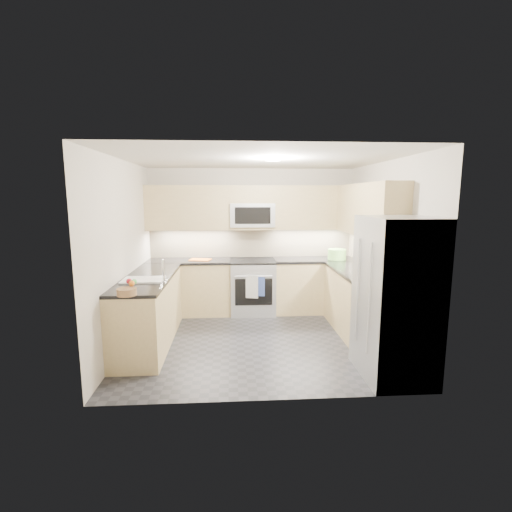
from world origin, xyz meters
The scene contains 37 objects.
floor centered at (0.00, 0.00, 0.00)m, with size 3.60×3.20×0.00m, color #232428.
ceiling centered at (0.00, 0.00, 2.50)m, with size 3.60×3.20×0.02m, color beige.
wall_back centered at (0.00, 1.60, 1.25)m, with size 3.60×0.02×2.50m, color #BDB3A4.
wall_front centered at (0.00, -1.60, 1.25)m, with size 3.60×0.02×2.50m, color #BDB3A4.
wall_left centered at (-1.80, 0.00, 1.25)m, with size 0.02×3.20×2.50m, color #BDB3A4.
wall_right centered at (1.80, 0.00, 1.25)m, with size 0.02×3.20×2.50m, color #BDB3A4.
base_cab_back_left centered at (-1.09, 1.30, 0.45)m, with size 1.42×0.60×0.90m, color tan.
base_cab_back_right centered at (1.09, 1.30, 0.45)m, with size 1.42×0.60×0.90m, color tan.
base_cab_right centered at (1.50, 0.15, 0.45)m, with size 0.60×1.70×0.90m, color tan.
base_cab_peninsula centered at (-1.50, 0.00, 0.45)m, with size 0.60×2.00×0.90m, color tan.
countertop_back_left centered at (-1.09, 1.30, 0.92)m, with size 1.42×0.63×0.04m, color black.
countertop_back_right centered at (1.09, 1.30, 0.92)m, with size 1.42×0.63×0.04m, color black.
countertop_right centered at (1.50, 0.15, 0.92)m, with size 0.63×1.70×0.04m, color black.
countertop_peninsula centered at (-1.50, 0.00, 0.92)m, with size 0.63×2.00×0.04m, color black.
upper_cab_back centered at (0.00, 1.43, 1.83)m, with size 3.60×0.35×0.75m, color tan.
upper_cab_right centered at (1.62, 0.28, 1.83)m, with size 0.35×1.95×0.75m, color tan.
backsplash_back centered at (0.00, 1.60, 1.20)m, with size 3.60×0.01×0.51m, color #C9B591.
backsplash_right centered at (1.80, 0.45, 1.20)m, with size 0.01×2.30×0.51m, color #C9B591.
gas_range centered at (0.00, 1.28, 0.46)m, with size 0.76×0.65×0.91m, color #ACAFB4.
range_cooktop centered at (0.00, 1.28, 0.92)m, with size 0.76×0.65×0.03m, color black.
oven_door_glass centered at (0.00, 0.95, 0.45)m, with size 0.62×0.02×0.45m, color black.
oven_handle centered at (0.00, 0.93, 0.72)m, with size 0.02×0.02×0.60m, color #B2B5BA.
microwave centered at (0.00, 1.40, 1.70)m, with size 0.76×0.40×0.40m, color #ABAFB3.
microwave_door centered at (0.00, 1.20, 1.70)m, with size 0.60×0.01×0.28m, color black.
refrigerator centered at (1.45, -1.15, 0.90)m, with size 0.70×0.90×1.80m, color #A5A8AD.
fridge_handle_left centered at (1.08, -1.33, 0.95)m, with size 0.02×0.02×1.20m, color #B2B5BA.
fridge_handle_right centered at (1.08, -0.97, 0.95)m, with size 0.02×0.02×1.20m, color #B2B5BA.
sink_basin centered at (-1.50, -0.25, 0.88)m, with size 0.52×0.38×0.16m, color white.
faucet centered at (-1.24, -0.25, 1.08)m, with size 0.03×0.03×0.28m, color silver.
utensil_bowl centered at (1.46, 1.21, 1.03)m, with size 0.31×0.31×0.18m, color #78C052.
cutting_board centered at (-0.90, 1.29, 0.95)m, with size 0.35×0.24×0.01m, color orange.
fruit_basket centered at (-1.51, -0.98, 0.98)m, with size 0.21×0.21×0.08m, color olive.
fruit_apple centered at (-1.53, -0.79, 1.05)m, with size 0.06×0.06×0.06m, color #B21422.
fruit_pear centered at (-1.47, -0.81, 1.05)m, with size 0.06×0.06×0.06m, color #4EB24C.
dish_towel_check centered at (-0.03, 0.91, 0.55)m, with size 0.20×0.02×0.38m, color silver.
dish_towel_blue centered at (0.10, 0.91, 0.55)m, with size 0.17×0.01×0.32m, color navy.
fruit_orange centered at (-1.47, -0.90, 1.05)m, with size 0.07×0.07×0.07m, color orange.
Camera 1 is at (-0.35, -5.01, 2.01)m, focal length 26.00 mm.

